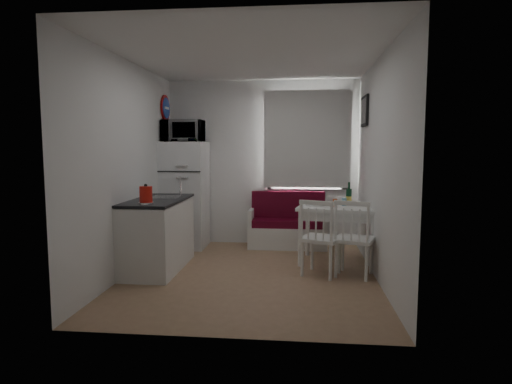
# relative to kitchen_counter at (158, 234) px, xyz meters

# --- Properties ---
(floor) EXTENTS (3.00, 3.50, 0.02)m
(floor) POSITION_rel_kitchen_counter_xyz_m (1.20, -0.16, -0.46)
(floor) COLOR #936F4E
(floor) RESTS_ON ground
(ceiling) EXTENTS (3.00, 3.50, 0.02)m
(ceiling) POSITION_rel_kitchen_counter_xyz_m (1.20, -0.16, 2.14)
(ceiling) COLOR white
(ceiling) RESTS_ON wall_back
(wall_back) EXTENTS (3.00, 0.02, 2.60)m
(wall_back) POSITION_rel_kitchen_counter_xyz_m (1.20, 1.59, 0.84)
(wall_back) COLOR white
(wall_back) RESTS_ON floor
(wall_front) EXTENTS (3.00, 0.02, 2.60)m
(wall_front) POSITION_rel_kitchen_counter_xyz_m (1.20, -1.91, 0.84)
(wall_front) COLOR white
(wall_front) RESTS_ON floor
(wall_left) EXTENTS (0.02, 3.50, 2.60)m
(wall_left) POSITION_rel_kitchen_counter_xyz_m (-0.30, -0.16, 0.84)
(wall_left) COLOR white
(wall_left) RESTS_ON floor
(wall_right) EXTENTS (0.02, 3.50, 2.60)m
(wall_right) POSITION_rel_kitchen_counter_xyz_m (2.70, -0.16, 0.84)
(wall_right) COLOR white
(wall_right) RESTS_ON floor
(window) EXTENTS (1.22, 0.06, 1.47)m
(window) POSITION_rel_kitchen_counter_xyz_m (1.90, 1.56, 1.17)
(window) COLOR white
(window) RESTS_ON wall_back
(curtain) EXTENTS (1.35, 0.02, 1.50)m
(curtain) POSITION_rel_kitchen_counter_xyz_m (1.90, 1.49, 1.22)
(curtain) COLOR white
(curtain) RESTS_ON wall_back
(kitchen_counter) EXTENTS (0.62, 1.32, 1.16)m
(kitchen_counter) POSITION_rel_kitchen_counter_xyz_m (0.00, 0.00, 0.00)
(kitchen_counter) COLOR white
(kitchen_counter) RESTS_ON floor
(wall_sign) EXTENTS (0.03, 0.40, 0.40)m
(wall_sign) POSITION_rel_kitchen_counter_xyz_m (-0.27, 1.29, 1.69)
(wall_sign) COLOR #1A3E9D
(wall_sign) RESTS_ON wall_left
(picture_frame) EXTENTS (0.04, 0.52, 0.42)m
(picture_frame) POSITION_rel_kitchen_counter_xyz_m (2.67, 0.94, 1.59)
(picture_frame) COLOR black
(picture_frame) RESTS_ON wall_right
(bench) EXTENTS (1.20, 0.46, 0.86)m
(bench) POSITION_rel_kitchen_counter_xyz_m (1.61, 1.35, -0.17)
(bench) COLOR white
(bench) RESTS_ON floor
(dining_table) EXTENTS (1.14, 0.89, 0.77)m
(dining_table) POSITION_rel_kitchen_counter_xyz_m (2.30, 0.51, 0.23)
(dining_table) COLOR white
(dining_table) RESTS_ON floor
(chair_left) EXTENTS (0.56, 0.56, 0.50)m
(chair_left) POSITION_rel_kitchen_counter_xyz_m (2.05, -0.16, 0.12)
(chair_left) COLOR white
(chair_left) RESTS_ON floor
(chair_right) EXTENTS (0.55, 0.54, 0.50)m
(chair_right) POSITION_rel_kitchen_counter_xyz_m (2.45, -0.16, 0.12)
(chair_right) COLOR white
(chair_right) RESTS_ON floor
(fridge) EXTENTS (0.65, 0.65, 1.63)m
(fridge) POSITION_rel_kitchen_counter_xyz_m (0.02, 1.24, 0.36)
(fridge) COLOR white
(fridge) RESTS_ON floor
(microwave) EXTENTS (0.60, 0.41, 0.33)m
(microwave) POSITION_rel_kitchen_counter_xyz_m (0.02, 1.19, 1.34)
(microwave) COLOR white
(microwave) RESTS_ON fridge
(kettle) EXTENTS (0.17, 0.17, 0.23)m
(kettle) POSITION_rel_kitchen_counter_xyz_m (0.05, -0.54, 0.56)
(kettle) COLOR red
(kettle) RESTS_ON kitchen_counter
(wine_bottle) EXTENTS (0.08, 0.08, 0.31)m
(wine_bottle) POSITION_rel_kitchen_counter_xyz_m (2.45, 0.61, 0.47)
(wine_bottle) COLOR #133C22
(wine_bottle) RESTS_ON dining_table
(drinking_glass_orange) EXTENTS (0.06, 0.06, 0.10)m
(drinking_glass_orange) POSITION_rel_kitchen_counter_xyz_m (2.25, 0.46, 0.37)
(drinking_glass_orange) COLOR #D55D23
(drinking_glass_orange) RESTS_ON dining_table
(drinking_glass_blue) EXTENTS (0.06, 0.06, 0.11)m
(drinking_glass_blue) POSITION_rel_kitchen_counter_xyz_m (2.38, 0.56, 0.37)
(drinking_glass_blue) COLOR #7CB5D2
(drinking_glass_blue) RESTS_ON dining_table
(plate) EXTENTS (0.26, 0.26, 0.02)m
(plate) POSITION_rel_kitchen_counter_xyz_m (2.00, 0.53, 0.33)
(plate) COLOR white
(plate) RESTS_ON dining_table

